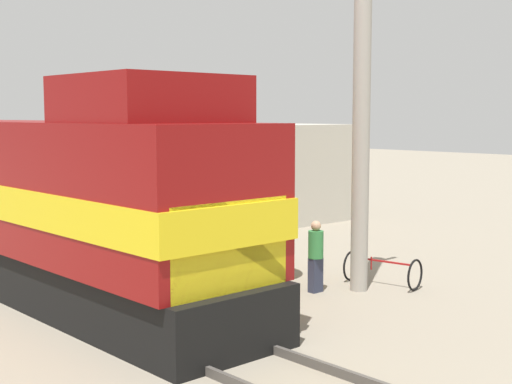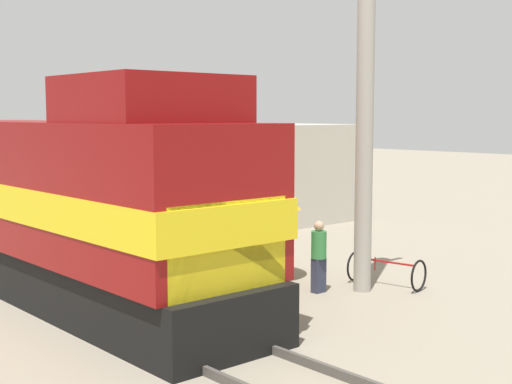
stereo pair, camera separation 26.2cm
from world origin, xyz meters
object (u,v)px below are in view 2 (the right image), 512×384
(person_bystander, at_px, (319,254))
(vendor_umbrella, at_px, (258,199))
(locomotive, at_px, (65,203))
(utility_pole, at_px, (365,89))
(billboard_sign, at_px, (179,158))
(bicycle, at_px, (386,270))

(person_bystander, bearing_deg, vendor_umbrella, 96.16)
(locomotive, bearing_deg, utility_pole, -38.45)
(billboard_sign, distance_m, person_bystander, 6.73)
(billboard_sign, bearing_deg, bicycle, -83.30)
(billboard_sign, distance_m, bicycle, 7.48)
(bicycle, bearing_deg, person_bystander, -31.18)
(person_bystander, bearing_deg, bicycle, -21.62)
(vendor_umbrella, bearing_deg, billboard_sign, 78.22)
(locomotive, bearing_deg, bicycle, -35.34)
(locomotive, distance_m, person_bystander, 5.69)
(utility_pole, xyz_separation_m, vendor_umbrella, (-1.05, 2.38, -2.56))
(utility_pole, height_order, vendor_umbrella, utility_pole)
(locomotive, relative_size, vendor_umbrella, 5.73)
(billboard_sign, relative_size, person_bystander, 2.26)
(locomotive, height_order, person_bystander, locomotive)
(billboard_sign, bearing_deg, locomotive, -150.25)
(utility_pole, bearing_deg, billboard_sign, 90.75)
(billboard_sign, bearing_deg, utility_pole, -89.25)
(utility_pole, relative_size, bicycle, 4.97)
(bicycle, bearing_deg, locomotive, -44.91)
(person_bystander, bearing_deg, locomotive, 140.48)
(person_bystander, bearing_deg, utility_pole, -32.54)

